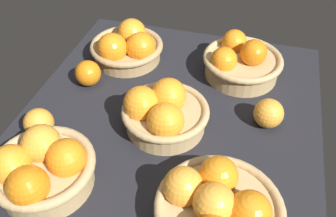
% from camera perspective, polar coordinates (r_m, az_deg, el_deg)
% --- Properties ---
extents(market_tray, '(0.84, 0.72, 0.03)m').
position_cam_1_polar(market_tray, '(0.88, -0.10, -2.77)').
color(market_tray, black).
rests_on(market_tray, ground).
extents(basket_near_right, '(0.22, 0.22, 0.12)m').
position_cam_1_polar(basket_near_right, '(1.00, 11.43, 7.34)').
color(basket_near_right, tan).
rests_on(basket_near_right, market_tray).
extents(basket_near_left, '(0.24, 0.24, 0.11)m').
position_cam_1_polar(basket_near_left, '(0.67, 7.81, -15.42)').
color(basket_near_left, tan).
rests_on(basket_near_left, market_tray).
extents(basket_far_right, '(0.21, 0.21, 0.11)m').
position_cam_1_polar(basket_far_right, '(1.05, -6.42, 9.66)').
color(basket_far_right, tan).
rests_on(basket_far_right, market_tray).
extents(basket_far_left, '(0.21, 0.21, 0.12)m').
position_cam_1_polar(basket_far_left, '(0.75, -19.36, -8.90)').
color(basket_far_left, tan).
rests_on(basket_far_left, market_tray).
extents(basket_center, '(0.20, 0.20, 0.11)m').
position_cam_1_polar(basket_center, '(0.82, -0.93, -0.59)').
color(basket_center, tan).
rests_on(basket_center, market_tray).
extents(loose_orange_front_gap, '(0.07, 0.07, 0.07)m').
position_cam_1_polar(loose_orange_front_gap, '(0.98, -12.55, 5.47)').
color(loose_orange_front_gap, orange).
rests_on(loose_orange_front_gap, market_tray).
extents(loose_orange_back_gap, '(0.07, 0.07, 0.07)m').
position_cam_1_polar(loose_orange_back_gap, '(0.87, 15.62, -0.74)').
color(loose_orange_back_gap, '#F49E33').
rests_on(loose_orange_back_gap, market_tray).
extents(loose_orange_side_gap, '(0.07, 0.07, 0.07)m').
position_cam_1_polar(loose_orange_side_gap, '(0.87, -19.76, -2.16)').
color(loose_orange_side_gap, '#F49E33').
rests_on(loose_orange_side_gap, market_tray).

